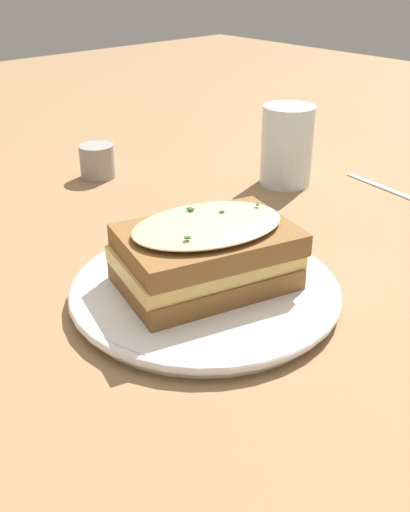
{
  "coord_description": "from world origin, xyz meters",
  "views": [
    {
      "loc": [
        -0.28,
        -0.35,
        0.27
      ],
      "look_at": [
        0.01,
        -0.03,
        0.04
      ],
      "focal_mm": 42.0,
      "sensor_mm": 36.0,
      "label": 1
    }
  ],
  "objects_px": {
    "sandwich": "(206,253)",
    "condiment_pot": "(97,161)",
    "water_glass": "(287,146)",
    "dinner_plate": "(205,289)"
  },
  "relations": [
    {
      "from": "dinner_plate",
      "to": "water_glass",
      "type": "height_order",
      "value": "water_glass"
    },
    {
      "from": "sandwich",
      "to": "condiment_pot",
      "type": "bearing_deg",
      "value": 72.61
    },
    {
      "from": "sandwich",
      "to": "water_glass",
      "type": "height_order",
      "value": "water_glass"
    },
    {
      "from": "condiment_pot",
      "to": "sandwich",
      "type": "bearing_deg",
      "value": -107.39
    },
    {
      "from": "sandwich",
      "to": "condiment_pot",
      "type": "height_order",
      "value": "sandwich"
    },
    {
      "from": "water_glass",
      "to": "condiment_pot",
      "type": "relative_size",
      "value": 2.21
    },
    {
      "from": "sandwich",
      "to": "condiment_pot",
      "type": "relative_size",
      "value": 3.63
    },
    {
      "from": "sandwich",
      "to": "water_glass",
      "type": "bearing_deg",
      "value": 27.92
    },
    {
      "from": "dinner_plate",
      "to": "water_glass",
      "type": "xyz_separation_m",
      "value": [
        0.26,
        0.14,
        0.04
      ]
    },
    {
      "from": "sandwich",
      "to": "water_glass",
      "type": "distance_m",
      "value": 0.3
    }
  ]
}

